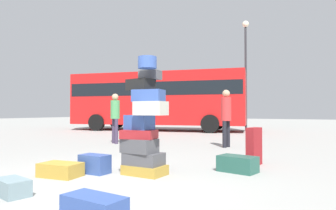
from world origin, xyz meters
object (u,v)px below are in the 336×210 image
at_px(suitcase_tan_right_side, 60,170).
at_px(suitcase_teal_upright_blue, 238,164).
at_px(person_bearded_onlooker, 226,113).
at_px(suitcase_tower, 144,126).
at_px(parked_bus, 158,97).
at_px(person_tourist_with_camera, 115,114).
at_px(lamp_post, 246,59).
at_px(suitcase_maroon_behind_tower, 254,146).
at_px(suitcase_navy_foreground_far, 95,164).
at_px(suitcase_navy_white_trunk, 94,207).
at_px(person_passerby_in_red, 140,114).
at_px(suitcase_slate_left_side, 12,187).

xyz_separation_m(suitcase_tan_right_side, suitcase_teal_upright_blue, (2.41, 1.77, 0.03)).
bearing_deg(person_bearded_onlooker, suitcase_tan_right_side, -2.42).
height_order(suitcase_tower, parked_bus, parked_bus).
bearing_deg(person_tourist_with_camera, parked_bus, 138.09).
bearing_deg(lamp_post, suitcase_maroon_behind_tower, -74.67).
bearing_deg(suitcase_navy_foreground_far, suitcase_tan_right_side, -121.47).
height_order(suitcase_tower, suitcase_maroon_behind_tower, suitcase_tower).
height_order(suitcase_maroon_behind_tower, lamp_post, lamp_post).
xyz_separation_m(suitcase_navy_white_trunk, suitcase_tan_right_side, (-1.81, 1.17, 0.00)).
distance_m(suitcase_maroon_behind_tower, lamp_post, 11.40).
xyz_separation_m(suitcase_maroon_behind_tower, suitcase_navy_foreground_far, (-2.21, -2.14, -0.21)).
bearing_deg(suitcase_maroon_behind_tower, suitcase_teal_upright_blue, -83.88).
relative_size(person_tourist_with_camera, person_passerby_in_red, 1.02).
bearing_deg(suitcase_maroon_behind_tower, person_tourist_with_camera, 172.32).
xyz_separation_m(suitcase_slate_left_side, suitcase_navy_foreground_far, (-0.05, 1.55, 0.05)).
bearing_deg(parked_bus, person_bearded_onlooker, -57.66).
xyz_separation_m(suitcase_tan_right_side, parked_bus, (-4.74, 10.95, 1.72)).
bearing_deg(person_passerby_in_red, suitcase_navy_white_trunk, -18.60).
bearing_deg(suitcase_maroon_behind_tower, person_bearded_onlooker, 131.01).
height_order(suitcase_navy_foreground_far, lamp_post, lamp_post).
relative_size(suitcase_tan_right_side, lamp_post, 0.11).
bearing_deg(parked_bus, suitcase_navy_white_trunk, -74.59).
height_order(person_passerby_in_red, parked_bus, parked_bus).
bearing_deg(person_tourist_with_camera, suitcase_teal_upright_blue, 0.34).
bearing_deg(lamp_post, person_bearded_onlooker, -79.54).
height_order(suitcase_tan_right_side, lamp_post, lamp_post).
bearing_deg(suitcase_navy_white_trunk, suitcase_tan_right_side, 151.42).
height_order(suitcase_tower, person_passerby_in_red, suitcase_tower).
bearing_deg(person_tourist_with_camera, lamp_post, 105.20).
height_order(suitcase_maroon_behind_tower, person_tourist_with_camera, person_tourist_with_camera).
relative_size(suitcase_navy_white_trunk, person_passerby_in_red, 0.41).
bearing_deg(suitcase_tan_right_side, lamp_post, 84.12).
bearing_deg(lamp_post, suitcase_navy_foreground_far, -87.02).
bearing_deg(suitcase_slate_left_side, suitcase_teal_upright_blue, 65.39).
xyz_separation_m(suitcase_maroon_behind_tower, suitcase_teal_upright_blue, (-0.09, -0.84, -0.23)).
height_order(suitcase_tan_right_side, suitcase_teal_upright_blue, suitcase_teal_upright_blue).
bearing_deg(suitcase_teal_upright_blue, person_bearded_onlooker, 122.51).
bearing_deg(suitcase_navy_white_trunk, suitcase_navy_foreground_far, 136.92).
height_order(suitcase_slate_left_side, parked_bus, parked_bus).
distance_m(suitcase_tower, suitcase_slate_left_side, 2.14).
relative_size(suitcase_navy_foreground_far, suitcase_tan_right_side, 0.78).
relative_size(person_passerby_in_red, lamp_post, 0.27).
relative_size(person_bearded_onlooker, lamp_post, 0.28).
bearing_deg(lamp_post, suitcase_tower, -83.28).
relative_size(parked_bus, lamp_post, 1.63).
distance_m(person_bearded_onlooker, person_passerby_in_red, 4.14).
bearing_deg(person_passerby_in_red, suitcase_tower, -15.16).
bearing_deg(suitcase_tan_right_side, person_bearded_onlooker, 70.63).
bearing_deg(person_tourist_with_camera, suitcase_navy_white_trunk, -23.84).
relative_size(suitcase_maroon_behind_tower, suitcase_teal_upright_blue, 1.14).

